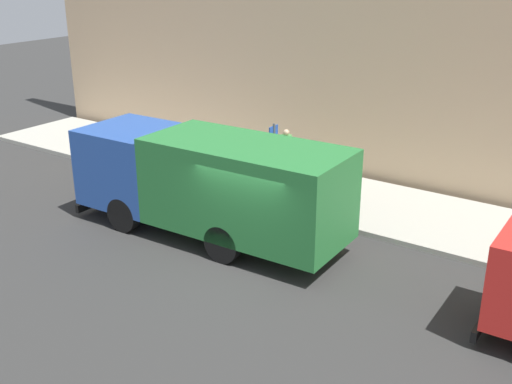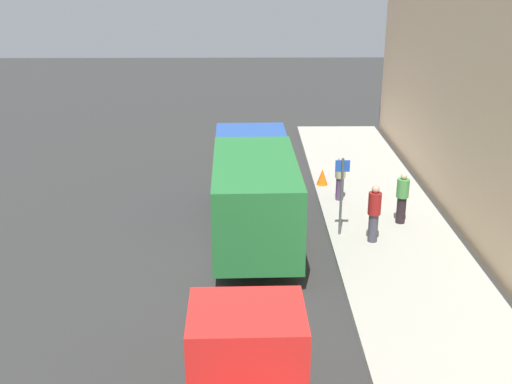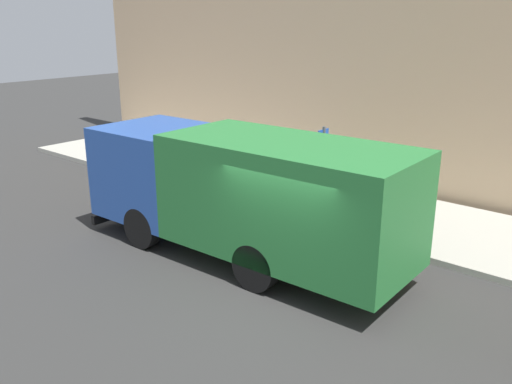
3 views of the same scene
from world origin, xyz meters
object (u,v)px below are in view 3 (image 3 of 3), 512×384
Objects in this scene: pedestrian_standing at (336,166)px; traffic_cone_orange at (194,178)px; large_utility_truck at (242,189)px; pedestrian_third at (243,168)px; pedestrian_walking at (359,182)px; street_sign_post at (322,167)px.

pedestrian_standing is 2.77× the size of traffic_cone_orange.
large_utility_truck is 4.85m from pedestrian_standing.
large_utility_truck is at bearing 45.65° from pedestrian_third.
pedestrian_walking reaches higher than traffic_cone_orange.
large_utility_truck reaches higher than street_sign_post.
street_sign_post is (-0.93, 0.55, 0.51)m from pedestrian_walking.
traffic_cone_orange is at bearing -70.26° from pedestrian_third.
traffic_cone_orange is (-0.96, 5.18, -0.65)m from pedestrian_walking.
pedestrian_standing is 0.68× the size of street_sign_post.
pedestrian_walking is 1.07× the size of pedestrian_standing.
pedestrian_standing is at bearing 165.42° from pedestrian_walking.
street_sign_post is (-0.40, -3.01, 0.64)m from pedestrian_third.
traffic_cone_orange is at bearing 90.40° from street_sign_post.
pedestrian_standing is 4.35m from traffic_cone_orange.
large_utility_truck is 3.75m from pedestrian_walking.
street_sign_post reaches higher than pedestrian_third.
large_utility_truck is 4.39× the size of pedestrian_walking.
pedestrian_walking is 3.60m from pedestrian_third.
pedestrian_walking is 5.31m from traffic_cone_orange.
pedestrian_third is at bearing 82.38° from street_sign_post.
pedestrian_third is at bearing 39.47° from large_utility_truck.
traffic_cone_orange is at bearing 56.84° from large_utility_truck.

